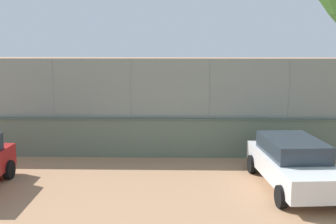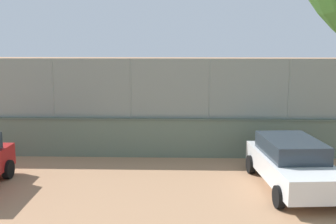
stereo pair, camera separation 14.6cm
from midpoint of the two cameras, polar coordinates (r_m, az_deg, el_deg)
ground_plane at (r=28.81m, az=-3.53°, el=0.76°), size 260.00×260.00×0.00m
perimeter_wall at (r=15.82m, az=-5.00°, el=-3.57°), size 31.12×1.20×1.55m
fence_panel_on_wall at (r=15.51m, az=-5.11°, el=3.39°), size 30.55×0.81×2.32m
player_near_wall_returning at (r=19.89m, az=8.57°, el=-0.31°), size 0.98×0.88×1.69m
player_at_service_line at (r=19.91m, az=-4.62°, el=-0.49°), size 0.75×0.73×1.56m
sports_ball at (r=19.35m, az=12.28°, el=-3.51°), size 0.14×0.14×0.14m
spare_ball_by_wall at (r=18.47m, az=-14.28°, el=-4.20°), size 0.15×0.15×0.15m
courtside_bench at (r=18.00m, az=-17.34°, el=-3.42°), size 1.61×0.42×0.87m
parked_car_white at (r=12.93m, az=17.67°, el=-6.93°), size 2.36×4.60×1.50m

